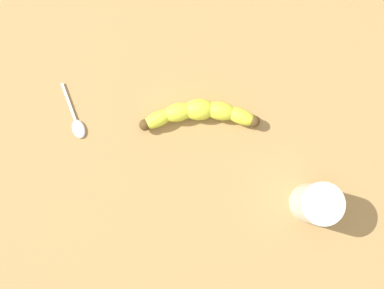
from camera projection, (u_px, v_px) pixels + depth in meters
The scene contains 4 objects.
wooden_tabletop at pixel (209, 150), 87.63cm from camera, with size 120.00×120.00×3.00cm, color #AA824B.
banana at pixel (199, 113), 84.88cm from camera, with size 11.30×20.56×3.97cm.
smoothie_glass at pixel (316, 203), 80.24cm from camera, with size 7.31×7.31×9.72cm.
teaspoon at pixel (77, 126), 86.23cm from camera, with size 11.29×2.73×0.80cm.
Camera 1 is at (-6.16, 6.67, 88.72)cm, focal length 43.18 mm.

